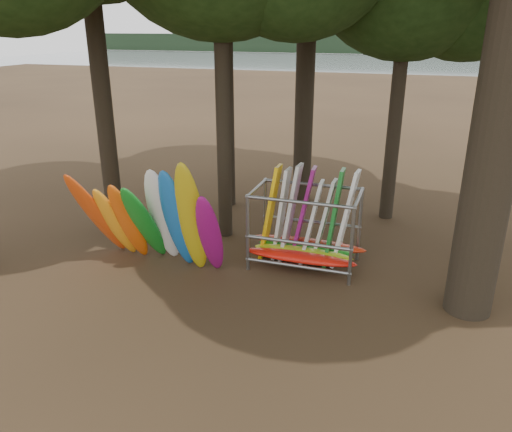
% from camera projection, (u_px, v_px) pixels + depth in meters
% --- Properties ---
extents(ground, '(120.00, 120.00, 0.00)m').
position_uv_depth(ground, '(252.00, 294.00, 11.91)').
color(ground, '#47331E').
rests_on(ground, ground).
extents(lake, '(160.00, 160.00, 0.00)m').
position_uv_depth(lake, '(400.00, 74.00, 65.08)').
color(lake, gray).
rests_on(lake, ground).
extents(far_shore, '(160.00, 4.00, 4.00)m').
position_uv_depth(far_shore, '(414.00, 45.00, 108.68)').
color(far_shore, black).
rests_on(far_shore, ground).
extents(kayak_row, '(3.99, 2.04, 3.23)m').
position_uv_depth(kayak_row, '(155.00, 221.00, 12.70)').
color(kayak_row, '#E94911').
rests_on(kayak_row, ground).
extents(storage_rack, '(3.19, 1.50, 2.71)m').
position_uv_depth(storage_rack, '(305.00, 230.00, 13.05)').
color(storage_rack, gray).
rests_on(storage_rack, ground).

